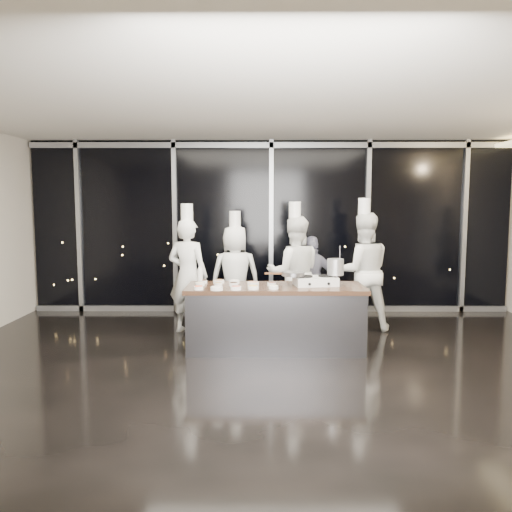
{
  "coord_description": "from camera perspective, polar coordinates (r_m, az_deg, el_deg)",
  "views": [
    {
      "loc": [
        -0.23,
        -5.92,
        2.04
      ],
      "look_at": [
        -0.27,
        1.2,
        1.28
      ],
      "focal_mm": 35.0,
      "sensor_mm": 36.0,
      "label": 1
    }
  ],
  "objects": [
    {
      "name": "chef_left",
      "position": [
        8.31,
        -2.39,
        -2.15
      ],
      "size": [
        0.87,
        0.61,
        1.91
      ],
      "rotation": [
        0.0,
        0.0,
        3.24
      ],
      "color": "white",
      "rests_on": "ground"
    },
    {
      "name": "stove",
      "position": [
        6.99,
        6.81,
        -2.83
      ],
      "size": [
        0.63,
        0.45,
        0.14
      ],
      "rotation": [
        0.0,
        0.0,
        0.16
      ],
      "color": "silver",
      "rests_on": "demo_counter"
    },
    {
      "name": "prep_bowls",
      "position": [
        6.86,
        -2.78,
        -3.29
      ],
      "size": [
        1.15,
        0.74,
        0.05
      ],
      "color": "white",
      "rests_on": "demo_counter"
    },
    {
      "name": "chef_center",
      "position": [
        8.02,
        4.4,
        -1.94
      ],
      "size": [
        0.92,
        0.73,
        2.06
      ],
      "rotation": [
        0.0,
        0.0,
        3.18
      ],
      "color": "white",
      "rests_on": "ground"
    },
    {
      "name": "chef_far_left",
      "position": [
        7.92,
        -7.8,
        -2.13
      ],
      "size": [
        0.76,
        0.61,
        2.03
      ],
      "rotation": [
        0.0,
        0.0,
        2.83
      ],
      "color": "white",
      "rests_on": "ground"
    },
    {
      "name": "squeeze_bottle",
      "position": [
        7.13,
        -6.42,
        -2.13
      ],
      "size": [
        0.07,
        0.07,
        0.27
      ],
      "color": "silver",
      "rests_on": "demo_counter"
    },
    {
      "name": "guest",
      "position": [
        8.29,
        6.46,
        -2.91
      ],
      "size": [
        0.88,
        0.37,
        1.5
      ],
      "rotation": [
        0.0,
        0.0,
        3.15
      ],
      "color": "#131435",
      "rests_on": "ground"
    },
    {
      "name": "chef_right",
      "position": [
        8.19,
        12.09,
        -1.7
      ],
      "size": [
        0.95,
        0.76,
        2.12
      ],
      "rotation": [
        0.0,
        0.0,
        3.19
      ],
      "color": "white",
      "rests_on": "ground"
    },
    {
      "name": "frying_pan",
      "position": [
        6.91,
        4.19,
        -2.05
      ],
      "size": [
        0.57,
        0.37,
        0.05
      ],
      "rotation": [
        0.0,
        0.0,
        0.16
      ],
      "color": "gray",
      "rests_on": "stove"
    },
    {
      "name": "window_wall",
      "position": [
        9.36,
        1.73,
        3.35
      ],
      "size": [
        8.9,
        0.11,
        3.2
      ],
      "color": "black",
      "rests_on": "ground"
    },
    {
      "name": "demo_counter",
      "position": [
        7.01,
        2.2,
        -7.03
      ],
      "size": [
        2.46,
        0.86,
        0.9
      ],
      "color": "#39393E",
      "rests_on": "ground"
    },
    {
      "name": "ground",
      "position": [
        6.27,
        2.46,
        -12.94
      ],
      "size": [
        9.0,
        9.0,
        0.0
      ],
      "primitive_type": "plane",
      "color": "black",
      "rests_on": "ground"
    },
    {
      "name": "stock_pot",
      "position": [
        7.04,
        9.08,
        -1.24
      ],
      "size": [
        0.26,
        0.26,
        0.23
      ],
      "primitive_type": "cylinder",
      "rotation": [
        0.0,
        0.0,
        0.16
      ],
      "color": "#ABABAD",
      "rests_on": "stove"
    },
    {
      "name": "room_shell",
      "position": [
        5.94,
        4.27,
        8.03
      ],
      "size": [
        9.02,
        7.02,
        3.21
      ],
      "color": "#BEB4A2",
      "rests_on": "ground"
    }
  ]
}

